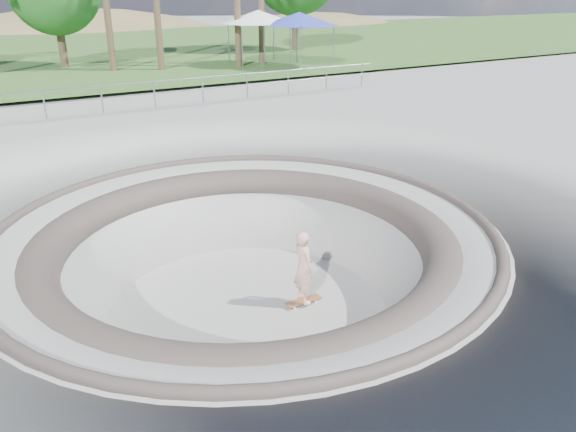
% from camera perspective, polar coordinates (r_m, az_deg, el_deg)
% --- Properties ---
extents(ground, '(180.00, 180.00, 0.00)m').
position_cam_1_polar(ground, '(11.49, -4.42, -1.29)').
color(ground, '#9E9E99').
rests_on(ground, ground).
extents(skate_bowl, '(14.00, 14.00, 4.10)m').
position_cam_1_polar(skate_bowl, '(12.34, -4.17, -9.09)').
color(skate_bowl, '#9E9E99').
rests_on(skate_bowl, ground).
extents(grass_strip, '(180.00, 36.00, 0.12)m').
position_cam_1_polar(grass_strip, '(43.97, -24.97, 14.74)').
color(grass_strip, '#386327').
rests_on(grass_strip, ground).
extents(distant_hills, '(103.20, 45.00, 28.60)m').
position_cam_1_polar(distant_hills, '(68.20, -23.13, 10.89)').
color(distant_hills, brown).
rests_on(distant_hills, ground).
extents(safety_railing, '(25.00, 0.06, 1.03)m').
position_cam_1_polar(safety_railing, '(22.33, -18.39, 11.23)').
color(safety_railing, gray).
rests_on(safety_railing, ground).
extents(skateboard, '(0.84, 0.24, 0.09)m').
position_cam_1_polar(skateboard, '(12.49, 1.56, -8.63)').
color(skateboard, brown).
rests_on(skateboard, ground).
extents(skater, '(0.40, 0.60, 1.65)m').
position_cam_1_polar(skater, '(12.08, 1.60, -5.20)').
color(skater, '#EBB198').
rests_on(skater, skateboard).
extents(canopy_white, '(5.89, 5.89, 3.01)m').
position_cam_1_polar(canopy_white, '(33.63, -3.05, 19.55)').
color(canopy_white, gray).
rests_on(canopy_white, ground).
extents(canopy_blue, '(5.58, 5.58, 2.94)m').
position_cam_1_polar(canopy_blue, '(32.65, 1.13, 19.38)').
color(canopy_blue, gray).
rests_on(canopy_blue, ground).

